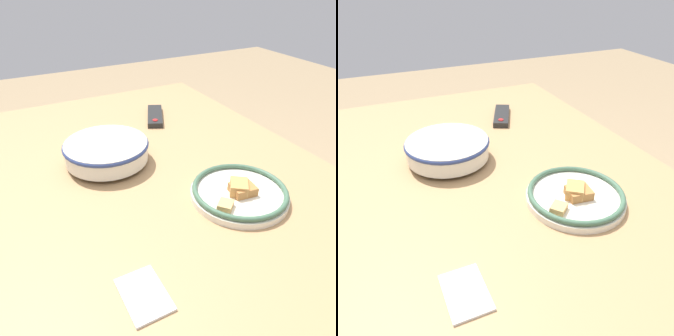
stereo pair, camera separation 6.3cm
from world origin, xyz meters
TOP-DOWN VIEW (x-y plane):
  - ground_plane at (0.00, 0.00)m, footprint 8.00×8.00m
  - dining_table at (0.00, 0.00)m, footprint 1.39×0.96m
  - noodle_bowl at (-0.10, -0.13)m, footprint 0.26×0.26m
  - food_plate at (0.24, 0.12)m, footprint 0.26×0.26m
  - tv_remote at (-0.34, 0.15)m, footprint 0.20×0.13m
  - folded_napkin at (0.40, -0.23)m, footprint 0.11×0.08m

SIDE VIEW (x-z plane):
  - ground_plane at x=0.00m, z-range 0.00..0.00m
  - dining_table at x=0.00m, z-range 0.30..1.06m
  - folded_napkin at x=0.40m, z-range 0.76..0.76m
  - tv_remote at x=-0.34m, z-range 0.76..0.78m
  - food_plate at x=0.24m, z-range 0.75..0.80m
  - noodle_bowl at x=-0.10m, z-range 0.77..0.84m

